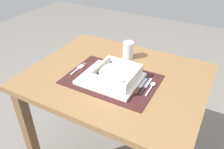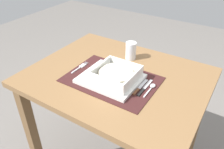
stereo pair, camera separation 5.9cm
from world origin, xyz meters
TOP-DOWN VIEW (x-y plane):
  - dining_table at (0.00, 0.00)m, footprint 0.87×0.69m
  - placemat at (0.00, -0.05)m, footprint 0.43×0.30m
  - serving_plate at (0.00, -0.06)m, footprint 0.28×0.23m
  - porridge_bowl at (0.03, -0.06)m, footprint 0.19×0.19m
  - fork at (-0.19, -0.04)m, footprint 0.02×0.13m
  - spoon at (0.19, -0.01)m, footprint 0.02×0.11m
  - butter_knife at (0.17, -0.04)m, footprint 0.01×0.14m
  - bread_knife at (0.15, -0.05)m, footprint 0.01×0.14m
  - drinking_glass at (-0.02, 0.18)m, footprint 0.06×0.06m

SIDE VIEW (x-z plane):
  - dining_table at x=0.00m, z-range 0.25..1.00m
  - placemat at x=0.00m, z-range 0.75..0.75m
  - fork at x=-0.19m, z-range 0.75..0.75m
  - bread_knife at x=0.15m, z-range 0.75..0.75m
  - butter_knife at x=0.17m, z-range 0.75..0.75m
  - spoon at x=0.19m, z-range 0.75..0.76m
  - serving_plate at x=0.00m, z-range 0.75..0.76m
  - porridge_bowl at x=0.03m, z-range 0.76..0.81m
  - drinking_glass at x=-0.02m, z-range 0.74..0.84m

